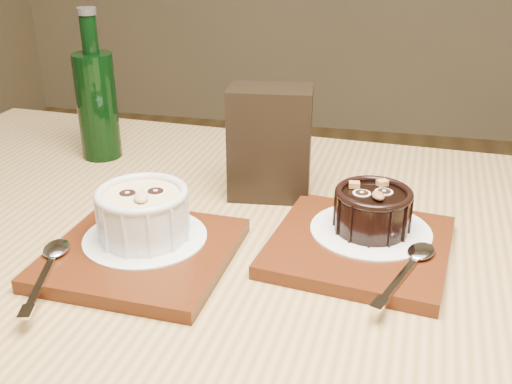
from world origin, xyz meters
The scene contains 11 objects.
table centered at (-0.05, -0.15, 0.66)m, with size 1.24×0.86×0.75m.
tray_left centered at (-0.18, -0.17, 0.76)m, with size 0.18×0.18×0.01m, color #4C200C.
doily_left centered at (-0.19, -0.15, 0.77)m, with size 0.13×0.13×0.00m, color silver.
ramekin_white centered at (-0.19, -0.15, 0.80)m, with size 0.10×0.10×0.06m.
spoon_left centered at (-0.25, -0.23, 0.77)m, with size 0.03×0.13×0.01m, color silver, non-canonical shape.
tray_right centered at (0.04, -0.10, 0.76)m, with size 0.18×0.18×0.01m, color #4C200C.
doily_right centered at (0.05, -0.08, 0.77)m, with size 0.13×0.13×0.00m, color silver.
ramekin_dark centered at (0.05, -0.08, 0.79)m, with size 0.08×0.08×0.05m.
spoon_right centered at (0.09, -0.15, 0.77)m, with size 0.03×0.13×0.01m, color silver, non-canonical shape.
condiment_stand centered at (-0.09, 0.02, 0.82)m, with size 0.10×0.06×0.14m, color black.
green_bottle centered at (-0.35, 0.09, 0.83)m, with size 0.06×0.06×0.21m.
Camera 1 is at (0.05, -0.66, 1.08)m, focal length 42.00 mm.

